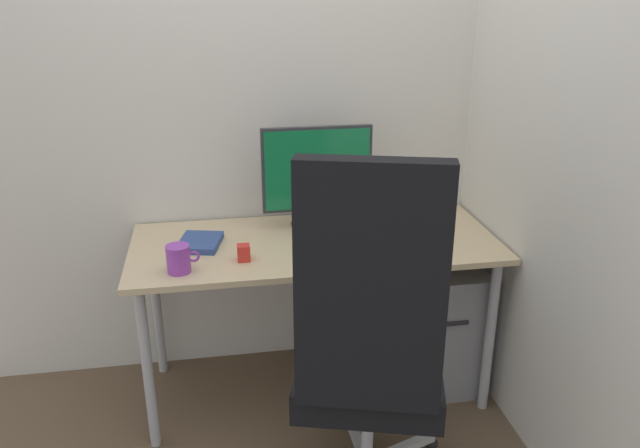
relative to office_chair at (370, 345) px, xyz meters
The scene contains 13 objects.
ground_plane 0.95m from the office_chair, 95.31° to the left, with size 8.00×8.00×0.00m, color brown.
wall_back 1.29m from the office_chair, 93.52° to the left, with size 3.06×0.04×2.80m, color silver.
wall_side_right 1.14m from the office_chair, 32.84° to the left, with size 0.04×2.19×2.80m, color silver.
desk 0.69m from the office_chair, 95.31° to the left, with size 1.52×0.65×0.73m.
office_chair is the anchor object (origin of this frame).
filing_cabinet 0.90m from the office_chair, 58.16° to the left, with size 0.46×0.47×0.58m.
monitor 0.89m from the office_chair, 92.35° to the left, with size 0.47×0.17×0.45m.
keyboard 0.57m from the office_chair, 81.87° to the left, with size 0.39×0.14×0.02m.
mouse 0.74m from the office_chair, 53.01° to the left, with size 0.06×0.08×0.04m, color black.
pen_holder 0.89m from the office_chair, 64.60° to the left, with size 0.08×0.08×0.17m.
notebook 0.91m from the office_chair, 126.62° to the left, with size 0.16×0.20×0.03m, color #334C8C.
coffee_mug 0.79m from the office_chair, 141.67° to the left, with size 0.12×0.09×0.11m.
desk_clamp_accessory 0.67m from the office_chair, 124.03° to the left, with size 0.05×0.05×0.06m, color red.
Camera 1 is at (-0.40, -2.41, 1.77)m, focal length 35.66 mm.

